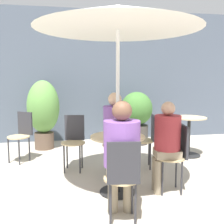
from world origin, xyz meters
name	(u,v)px	position (x,y,z in m)	size (l,w,h in m)	color
ground_plane	(111,201)	(0.00, 0.00, 0.00)	(20.00, 20.00, 0.00)	#B2A899
storefront_wall	(87,76)	(0.00, 3.25, 1.50)	(10.00, 0.06, 3.00)	#4C5666
cafe_table_near	(118,153)	(0.13, 0.23, 0.51)	(0.68, 0.68, 0.73)	black
cafe_table_far	(189,130)	(1.75, 1.59, 0.49)	(0.63, 0.63, 0.73)	black
bistro_chair_0	(123,174)	(0.03, -0.51, 0.52)	(0.37, 0.39, 0.86)	tan
bistro_chair_1	(177,152)	(0.87, 0.14, 0.52)	(0.39, 0.37, 0.86)	tan
bistro_chair_2	(114,139)	(0.22, 0.97, 0.52)	(0.37, 0.39, 0.86)	tan
bistro_chair_3	(22,132)	(-1.26, 1.79, 0.52)	(0.42, 0.42, 0.86)	tan
bistro_chair_4	(148,136)	(0.79, 1.07, 0.52)	(0.40, 0.38, 0.86)	tan
bistro_chair_5	(74,137)	(-0.38, 1.21, 0.52)	(0.37, 0.39, 0.86)	tan
seated_person_0	(122,150)	(0.05, -0.37, 0.72)	(0.37, 0.39, 1.22)	gray
seated_person_1	(166,139)	(0.73, 0.15, 0.69)	(0.35, 0.33, 1.15)	gray
seated_person_2	(115,127)	(0.21, 0.84, 0.73)	(0.34, 0.36, 1.24)	#42475B
beer_glass_0	(132,130)	(0.30, 0.22, 0.80)	(0.07, 0.07, 0.15)	#B28433
beer_glass_1	(109,127)	(0.04, 0.39, 0.82)	(0.07, 0.07, 0.19)	#DBC65B
beer_glass_2	(108,131)	(-0.01, 0.12, 0.82)	(0.07, 0.07, 0.18)	beige
potted_plant_0	(43,110)	(-0.95, 2.57, 0.80)	(0.65, 0.65, 1.40)	brown
potted_plant_1	(136,115)	(1.03, 2.65, 0.65)	(0.70, 0.70, 1.15)	#47423D
umbrella	(118,18)	(0.13, 0.23, 2.14)	(1.97, 1.97, 2.28)	silver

